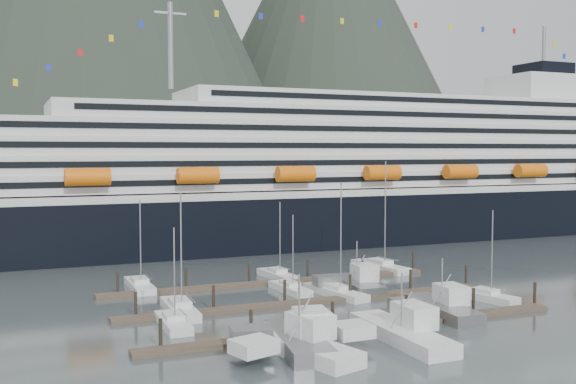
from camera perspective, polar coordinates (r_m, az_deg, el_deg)
name	(u,v)px	position (r m, az deg, el deg)	size (l,w,h in m)	color
ground	(359,305)	(82.94, 6.01, -9.52)	(1600.00, 1600.00, 0.00)	#4A5657
cruise_ship	(358,182)	(143.57, 5.97, 0.85)	(210.00, 30.40, 50.30)	black
dock_near	(363,327)	(72.11, 6.40, -11.28)	(48.18, 2.28, 3.20)	#43372B
dock_mid	(311,301)	(83.36, 1.98, -9.22)	(48.18, 2.28, 3.20)	#43372B
dock_far	(272,282)	(95.06, -1.34, -7.63)	(48.18, 2.28, 3.20)	#43372B
sailboat_a	(173,323)	(73.72, -9.70, -10.90)	(2.60, 8.59, 11.13)	silver
sailboat_b	(180,310)	(79.45, -9.14, -9.81)	(3.18, 10.72, 14.57)	silver
sailboat_c	(290,289)	(90.05, 0.16, -8.21)	(3.03, 8.70, 10.72)	silver
sailboat_d	(335,292)	(87.91, 4.03, -8.48)	(4.62, 11.13, 15.16)	silver
sailboat_e	(140,286)	(94.01, -12.44, -7.78)	(2.62, 10.02, 12.61)	silver
sailboat_f	(277,275)	(99.48, -0.92, -7.07)	(3.43, 8.73, 11.67)	silver
sailboat_g	(380,267)	(107.06, 7.79, -6.32)	(4.65, 11.69, 17.55)	silver
sailboat_h	(485,297)	(88.72, 16.37, -8.52)	(4.62, 8.90, 11.78)	silver
trawler_a	(298,344)	(63.36, 0.84, -12.75)	(10.89, 14.19, 7.54)	silver
trawler_b	(298,339)	(64.80, 0.81, -12.35)	(9.59, 12.56, 7.89)	gray
trawler_c	(400,332)	(68.37, 9.45, -11.58)	(10.22, 14.56, 7.44)	silver
trawler_d	(441,307)	(79.54, 12.80, -9.49)	(9.04, 12.20, 7.15)	gray
trawler_e	(356,284)	(91.33, 5.76, -7.72)	(8.75, 11.48, 7.28)	gray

